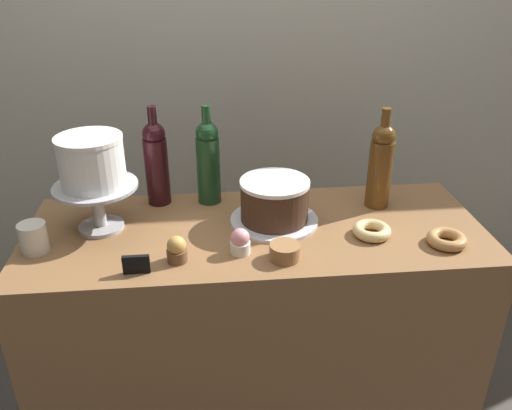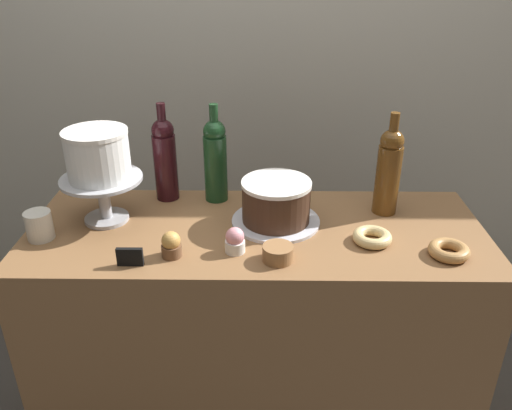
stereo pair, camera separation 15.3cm
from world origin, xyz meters
name	(u,v)px [view 1 (the left image)]	position (x,y,z in m)	size (l,w,h in m)	color
back_wall	(236,43)	(0.00, 0.84, 1.30)	(6.00, 0.05, 2.60)	#BCB7A8
display_counter	(256,344)	(0.00, 0.00, 0.45)	(1.38, 0.53, 0.90)	brown
cake_stand_pedestal	(97,199)	(-0.46, 0.05, 1.00)	(0.24, 0.24, 0.14)	#B2B2B7
white_layer_cake	(91,161)	(-0.46, 0.05, 1.12)	(0.19, 0.19, 0.15)	white
silver_serving_platter	(274,220)	(0.06, 0.04, 0.90)	(0.27, 0.27, 0.01)	silver
chocolate_round_cake	(275,200)	(0.06, 0.04, 0.97)	(0.21, 0.21, 0.13)	#3D2619
wine_bottle_amber	(381,164)	(0.41, 0.12, 1.04)	(0.08, 0.08, 0.33)	#5B3814
wine_bottle_dark_red	(156,162)	(-0.30, 0.21, 1.04)	(0.08, 0.08, 0.33)	black
wine_bottle_green	(208,161)	(-0.13, 0.20, 1.04)	(0.08, 0.08, 0.33)	#193D1E
cupcake_strawberry	(240,242)	(-0.06, -0.13, 0.93)	(0.06, 0.06, 0.07)	white
cupcake_caramel	(177,250)	(-0.23, -0.15, 0.93)	(0.06, 0.06, 0.07)	brown
donut_maple	(447,239)	(0.53, -0.14, 0.91)	(0.11, 0.11, 0.03)	#B27F47
donut_glazed	(372,231)	(0.33, -0.07, 0.91)	(0.11, 0.11, 0.03)	#E0C17F
cookie_stack	(285,252)	(0.06, -0.17, 0.92)	(0.08, 0.08, 0.04)	olive
price_sign_chalkboard	(136,264)	(-0.33, -0.20, 0.92)	(0.07, 0.01, 0.05)	black
coffee_cup_ceramic	(34,238)	(-0.62, -0.06, 0.94)	(0.08, 0.08, 0.08)	silver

